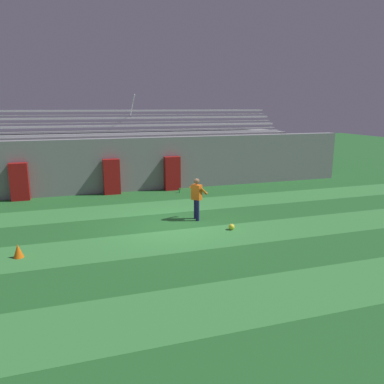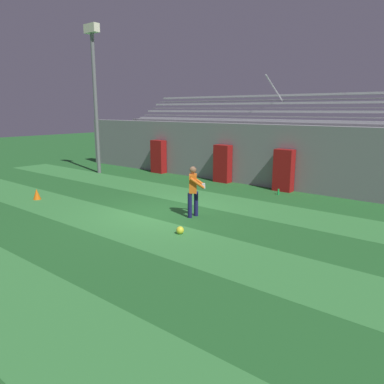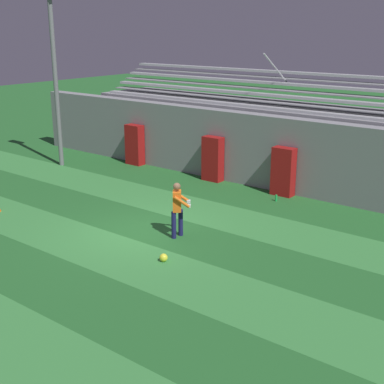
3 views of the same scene
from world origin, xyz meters
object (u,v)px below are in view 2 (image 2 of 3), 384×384
(traffic_cone, at_px, (37,194))
(padding_pillar_gate_right, at_px, (284,170))
(padding_pillar_far_left, at_px, (159,157))
(soccer_ball, at_px, (180,230))
(padding_pillar_gate_left, at_px, (223,164))
(water_bottle, at_px, (278,192))
(goalkeeper, at_px, (193,188))
(floodlight_pole, at_px, (94,81))

(traffic_cone, bearing_deg, padding_pillar_gate_right, 48.45)
(padding_pillar_far_left, distance_m, soccer_ball, 10.65)
(soccer_ball, xyz_separation_m, traffic_cone, (-7.08, -0.45, 0.10))
(padding_pillar_gate_left, relative_size, padding_pillar_gate_right, 1.00)
(water_bottle, bearing_deg, goalkeeper, -97.68)
(goalkeeper, distance_m, soccer_ball, 1.97)
(traffic_cone, relative_size, water_bottle, 1.75)
(padding_pillar_gate_left, bearing_deg, water_bottle, -13.12)
(floodlight_pole, bearing_deg, soccer_ball, -25.68)
(floodlight_pole, height_order, water_bottle, floodlight_pole)
(padding_pillar_gate_left, height_order, water_bottle, padding_pillar_gate_left)
(padding_pillar_far_left, relative_size, soccer_ball, 8.17)
(padding_pillar_gate_right, xyz_separation_m, traffic_cone, (-6.73, -7.59, -0.69))
(soccer_ball, bearing_deg, padding_pillar_gate_left, 116.40)
(padding_pillar_gate_left, relative_size, goalkeeper, 1.08)
(traffic_cone, bearing_deg, soccer_ball, 3.60)
(floodlight_pole, bearing_deg, traffic_cone, -58.78)
(padding_pillar_gate_right, distance_m, soccer_ball, 7.19)
(traffic_cone, xyz_separation_m, water_bottle, (6.92, 6.80, -0.09))
(padding_pillar_far_left, bearing_deg, floodlight_pole, -139.44)
(padding_pillar_far_left, xyz_separation_m, floodlight_pole, (-2.51, -2.15, 4.02))
(padding_pillar_gate_right, height_order, padding_pillar_far_left, same)
(padding_pillar_far_left, height_order, soccer_ball, padding_pillar_far_left)
(padding_pillar_gate_left, relative_size, soccer_ball, 8.17)
(padding_pillar_gate_left, relative_size, floodlight_pole, 0.23)
(floodlight_pole, relative_size, traffic_cone, 18.43)
(padding_pillar_gate_left, bearing_deg, padding_pillar_far_left, 180.00)
(traffic_cone, distance_m, water_bottle, 9.70)
(floodlight_pole, xyz_separation_m, water_bottle, (10.21, 1.37, -4.80))
(padding_pillar_far_left, relative_size, water_bottle, 7.49)
(padding_pillar_gate_right, height_order, soccer_ball, padding_pillar_gate_right)
(soccer_ball, bearing_deg, water_bottle, 91.52)
(padding_pillar_far_left, bearing_deg, padding_pillar_gate_right, 0.00)
(padding_pillar_gate_right, relative_size, goalkeeper, 1.08)
(padding_pillar_gate_left, bearing_deg, traffic_cone, -115.01)
(goalkeeper, height_order, traffic_cone, goalkeeper)
(goalkeeper, distance_m, water_bottle, 4.88)
(padding_pillar_gate_left, distance_m, goalkeeper, 6.19)
(floodlight_pole, height_order, goalkeeper, floodlight_pole)
(water_bottle, bearing_deg, padding_pillar_far_left, 174.16)
(soccer_ball, distance_m, traffic_cone, 7.10)
(padding_pillar_gate_left, height_order, padding_pillar_far_left, same)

